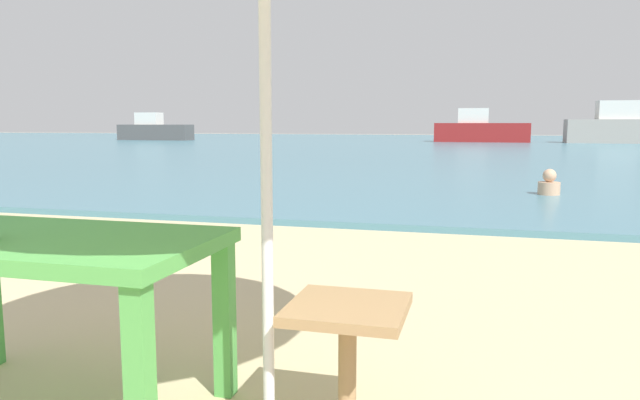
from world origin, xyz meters
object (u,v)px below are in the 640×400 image
at_px(side_table_wood, 347,351).
at_px(swimmer_person, 549,185).
at_px(boat_barge, 155,130).
at_px(boat_cargo_ship, 626,128).
at_px(boat_ferry, 480,130).
at_px(picnic_table_green, 45,262).

xyz_separation_m(side_table_wood, swimmer_person, (1.55, 7.86, -0.11)).
relative_size(boat_barge, boat_cargo_ship, 0.76).
distance_m(boat_barge, boat_ferry, 20.73).
relative_size(picnic_table_green, boat_cargo_ship, 0.22).
bearing_deg(boat_barge, swimmer_person, -48.83).
bearing_deg(boat_barge, side_table_wood, -58.31).
bearing_deg(boat_barge, boat_ferry, 4.23).
bearing_deg(boat_ferry, picnic_table_green, -92.83).
height_order(swimmer_person, boat_ferry, boat_ferry).
bearing_deg(side_table_wood, boat_cargo_ship, 76.42).
bearing_deg(swimmer_person, side_table_wood, -101.15).
bearing_deg(swimmer_person, boat_cargo_ship, 75.70).
xyz_separation_m(picnic_table_green, swimmer_person, (2.80, 7.97, -0.41)).
relative_size(side_table_wood, boat_ferry, 0.10).
distance_m(boat_barge, boat_cargo_ship, 28.53).
height_order(picnic_table_green, boat_barge, boat_barge).
bearing_deg(picnic_table_green, boat_barge, 119.99).
height_order(boat_barge, boat_cargo_ship, boat_cargo_ship).
bearing_deg(boat_cargo_ship, boat_barge, -177.00).
bearing_deg(boat_ferry, side_table_wood, -90.76).
height_order(swimmer_person, boat_cargo_ship, boat_cargo_ship).
distance_m(picnic_table_green, swimmer_person, 8.46).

